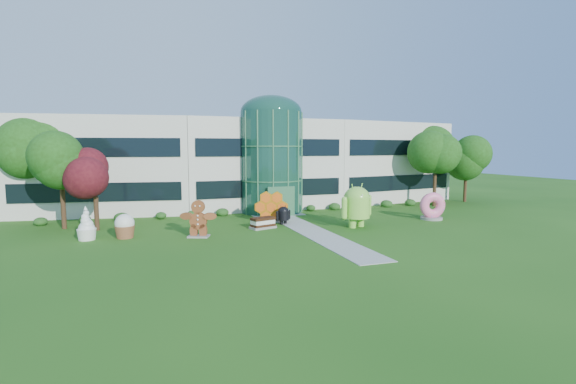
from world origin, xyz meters
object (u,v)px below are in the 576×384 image
object	(u,v)px
android_green	(357,203)
android_black	(283,214)
gingerbread	(198,218)
donut	(432,206)

from	to	relation	value
android_green	android_black	distance (m)	6.13
gingerbread	donut	bearing A→B (deg)	23.37
android_black	gingerbread	distance (m)	7.85
android_black	android_green	bearing A→B (deg)	-51.37
android_black	gingerbread	size ratio (longest dim) A/B	0.60
android_black	gingerbread	bearing A→B (deg)	-179.12
donut	gingerbread	xyz separation A→B (m)	(-20.55, -0.59, 0.12)
android_green	donut	bearing A→B (deg)	-11.15
gingerbread	android_green	bearing A→B (deg)	19.85
donut	gingerbread	world-z (taller)	gingerbread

